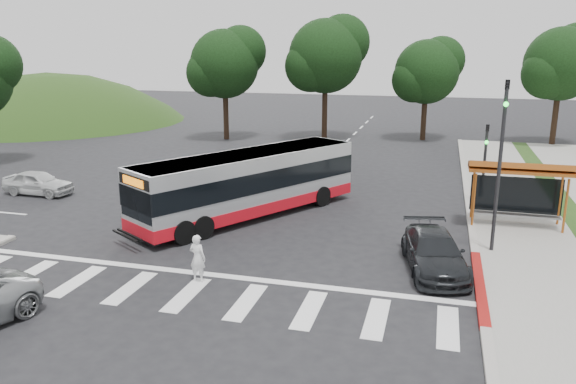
% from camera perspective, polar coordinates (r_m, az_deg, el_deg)
% --- Properties ---
extents(ground, '(140.00, 140.00, 0.00)m').
position_cam_1_polar(ground, '(22.63, -4.83, -5.18)').
color(ground, black).
rests_on(ground, ground).
extents(sidewalk_east, '(4.00, 40.00, 0.12)m').
position_cam_1_polar(sidewalk_east, '(29.19, 21.78, -1.51)').
color(sidewalk_east, gray).
rests_on(sidewalk_east, ground).
extents(curb_east, '(0.30, 40.00, 0.15)m').
position_cam_1_polar(curb_east, '(29.01, 17.87, -1.22)').
color(curb_east, '#9E9991').
rests_on(curb_east, ground).
extents(curb_east_red, '(0.32, 6.00, 0.15)m').
position_cam_1_polar(curb_east_red, '(19.55, 18.89, -9.01)').
color(curb_east_red, maroon).
rests_on(curb_east_red, ground).
extents(hillside_nw, '(44.00, 44.00, 10.00)m').
position_cam_1_polar(hillside_nw, '(64.10, -22.95, 6.65)').
color(hillside_nw, '#1C3812').
rests_on(hillside_nw, ground).
extents(crosswalk_ladder, '(18.00, 2.60, 0.01)m').
position_cam_1_polar(crosswalk_ladder, '(18.37, -10.26, -10.22)').
color(crosswalk_ladder, silver).
rests_on(crosswalk_ladder, ground).
extents(bus_shelter, '(4.20, 1.60, 2.86)m').
position_cam_1_polar(bus_shelter, '(25.83, 22.47, 1.67)').
color(bus_shelter, '#A4521B').
rests_on(bus_shelter, sidewalk_east).
extents(traffic_signal_ne_tall, '(0.18, 0.37, 6.50)m').
position_cam_1_polar(traffic_signal_ne_tall, '(21.88, 20.80, 3.75)').
color(traffic_signal_ne_tall, black).
rests_on(traffic_signal_ne_tall, ground).
extents(traffic_signal_ne_short, '(0.18, 0.37, 4.00)m').
position_cam_1_polar(traffic_signal_ne_short, '(28.99, 19.39, 3.53)').
color(traffic_signal_ne_short, black).
rests_on(traffic_signal_ne_short, ground).
extents(tree_ne_a, '(6.16, 5.74, 9.30)m').
position_cam_1_polar(tree_ne_a, '(48.80, 26.11, 11.73)').
color(tree_ne_a, black).
rests_on(tree_ne_a, parking_lot).
extents(tree_north_a, '(6.60, 6.15, 10.17)m').
position_cam_1_polar(tree_north_a, '(46.97, 3.96, 13.73)').
color(tree_north_a, black).
rests_on(tree_north_a, ground).
extents(tree_north_b, '(5.72, 5.33, 8.43)m').
position_cam_1_polar(tree_north_b, '(48.07, 14.00, 11.86)').
color(tree_north_b, black).
rests_on(tree_north_b, ground).
extents(tree_north_c, '(6.16, 5.74, 9.30)m').
position_cam_1_polar(tree_north_c, '(47.34, -6.35, 12.92)').
color(tree_north_c, black).
rests_on(tree_north_c, ground).
extents(transit_bus, '(8.02, 11.07, 2.95)m').
position_cam_1_polar(transit_bus, '(25.72, -4.00, 0.71)').
color(transit_bus, '#A6A8AB').
rests_on(transit_bus, ground).
extents(pedestrian, '(0.65, 0.49, 1.63)m').
position_cam_1_polar(pedestrian, '(19.02, -9.17, -6.64)').
color(pedestrian, white).
rests_on(pedestrian, ground).
extents(dark_sedan, '(2.78, 4.88, 1.33)m').
position_cam_1_polar(dark_sedan, '(20.36, 14.63, -5.93)').
color(dark_sedan, black).
rests_on(dark_sedan, ground).
extents(west_car_white, '(3.78, 1.60, 1.27)m').
position_cam_1_polar(west_car_white, '(32.45, -24.06, 0.87)').
color(west_car_white, silver).
rests_on(west_car_white, ground).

